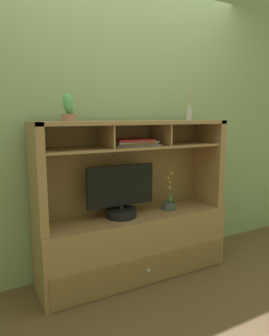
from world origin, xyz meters
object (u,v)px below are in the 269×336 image
(potted_orchid, at_px, (169,203))
(media_console, at_px, (134,229))
(tv_monitor, at_px, (121,197))
(diffuser_bottle, at_px, (189,113))
(magazine_stack_left, at_px, (133,142))
(potted_succulent, at_px, (69,110))

(potted_orchid, bearing_deg, media_console, 177.69)
(potted_orchid, bearing_deg, tv_monitor, 178.88)
(diffuser_bottle, bearing_deg, tv_monitor, 177.80)
(magazine_stack_left, xyz_separation_m, diffuser_bottle, (0.54, -0.04, 0.24))
(potted_orchid, relative_size, diffuser_bottle, 1.26)
(magazine_stack_left, height_order, diffuser_bottle, diffuser_bottle)
(potted_orchid, relative_size, magazine_stack_left, 0.85)
(potted_orchid, bearing_deg, magazine_stack_left, 175.73)
(tv_monitor, bearing_deg, potted_orchid, -1.12)
(media_console, relative_size, potted_orchid, 4.74)
(potted_orchid, xyz_separation_m, potted_succulent, (-0.89, 0.03, 0.83))
(media_console, height_order, potted_orchid, media_console)
(media_console, bearing_deg, tv_monitor, -177.87)
(diffuser_bottle, bearing_deg, potted_succulent, 177.53)
(potted_orchid, distance_m, potted_succulent, 1.21)
(potted_orchid, xyz_separation_m, magazine_stack_left, (-0.35, 0.03, 0.57))
(potted_orchid, bearing_deg, potted_succulent, 178.05)
(tv_monitor, distance_m, potted_orchid, 0.49)
(potted_orchid, height_order, potted_succulent, potted_succulent)
(potted_succulent, bearing_deg, media_console, -1.72)
(tv_monitor, bearing_deg, potted_succulent, 177.09)
(tv_monitor, distance_m, magazine_stack_left, 0.47)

